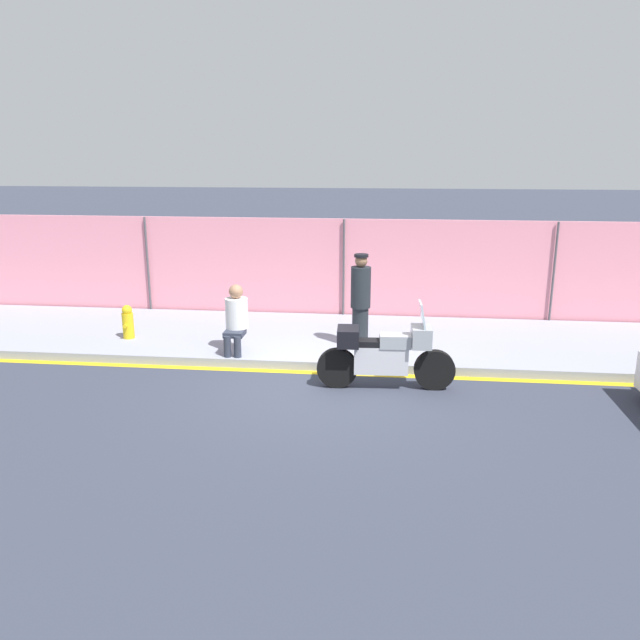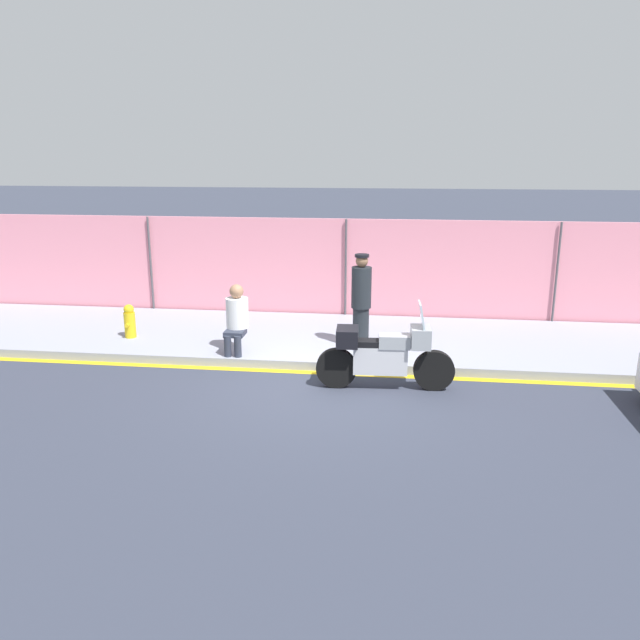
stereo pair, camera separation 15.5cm
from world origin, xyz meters
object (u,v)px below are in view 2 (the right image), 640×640
Objects in this scene: person_seated_on_curb at (237,315)px; officer_standing at (361,300)px; fire_hydrant at (130,321)px; motorcycle at (384,354)px.

officer_standing is at bearing 14.01° from person_seated_on_curb.
person_seated_on_curb is at bearing -14.33° from fire_hydrant.
officer_standing reaches higher than fire_hydrant.
motorcycle is at bearing -74.34° from officer_standing.
motorcycle reaches higher than fire_hydrant.
motorcycle is 1.79× the size of person_seated_on_curb.
person_seated_on_curb reaches higher than fire_hydrant.
officer_standing is 2.41m from person_seated_on_curb.
motorcycle is 5.56m from fire_hydrant.
motorcycle is 1.91m from officer_standing.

